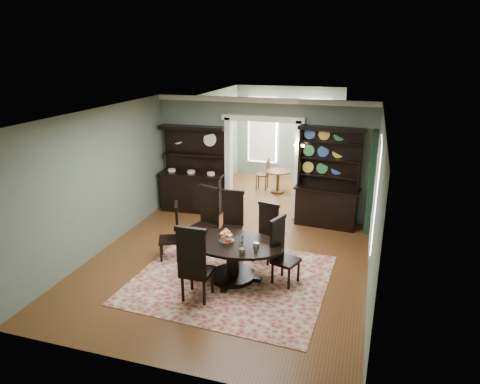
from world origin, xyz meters
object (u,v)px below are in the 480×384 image
object	(u,v)px
sideboard	(193,182)
welsh_dresser	(327,191)
parlor_table	(278,178)
dining_table	(233,253)

from	to	relation	value
sideboard	welsh_dresser	xyz separation A→B (m)	(3.51, 0.00, 0.09)
parlor_table	sideboard	bearing A→B (deg)	-131.77
dining_table	sideboard	bearing A→B (deg)	126.13
welsh_dresser	parlor_table	xyz separation A→B (m)	(-1.65, 2.08, -0.43)
dining_table	sideboard	xyz separation A→B (m)	(-2.12, 3.16, 0.26)
dining_table	sideboard	world-z (taller)	sideboard
sideboard	parlor_table	distance (m)	2.81
sideboard	welsh_dresser	size ratio (longest dim) A/B	0.94
welsh_dresser	parlor_table	size ratio (longest dim) A/B	3.29
welsh_dresser	dining_table	bearing A→B (deg)	-108.54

